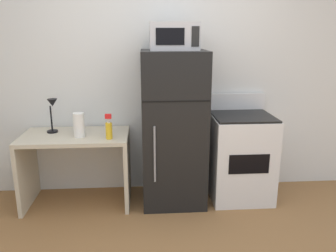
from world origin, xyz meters
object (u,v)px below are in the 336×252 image
paper_towel_roll (79,125)px  coffee_mug (78,127)px  refrigerator (173,129)px  microwave (174,36)px  desk_lamp (52,110)px  spray_bottle (109,129)px  desk (77,156)px  oven_range (240,156)px

paper_towel_roll → coffee_mug: bearing=102.9°
refrigerator → microwave: size_ratio=3.44×
desk_lamp → microwave: (1.23, -0.11, 0.72)m
paper_towel_roll → refrigerator: bearing=4.7°
desk_lamp → spray_bottle: (0.59, -0.26, -0.14)m
coffee_mug → microwave: 1.35m
desk → coffee_mug: (0.02, 0.11, 0.28)m
desk_lamp → paper_towel_roll: (0.29, -0.17, -0.12)m
paper_towel_roll → oven_range: size_ratio=0.22×
paper_towel_roll → desk: bearing=127.8°
desk_lamp → spray_bottle: desk_lamp is taller
spray_bottle → oven_range: 1.43m
paper_towel_roll → microwave: 1.26m
spray_bottle → coffee_mug: spray_bottle is taller
paper_towel_roll → microwave: microwave is taller
desk_lamp → microwave: size_ratio=0.77×
desk → microwave: (1.00, -0.02, 1.20)m
oven_range → microwave: bearing=-177.1°
desk → coffee_mug: 0.30m
desk_lamp → coffee_mug: bearing=7.1°
paper_towel_roll → spray_bottle: size_ratio=0.96×
desk_lamp → microwave: microwave is taller
desk → paper_towel_roll: bearing=-52.2°
paper_towel_roll → spray_bottle: (0.30, -0.09, -0.02)m
desk → desk_lamp: bearing=159.3°
desk → refrigerator: (1.00, -0.00, 0.27)m
desk_lamp → spray_bottle: 0.65m
desk → spray_bottle: spray_bottle is taller
microwave → oven_range: (0.72, 0.04, -1.24)m
refrigerator → coffee_mug: bearing=173.2°
desk → oven_range: oven_range is taller
microwave → desk_lamp: bearing=174.9°
microwave → spray_bottle: bearing=-167.0°
desk → coffee_mug: bearing=81.3°
spray_bottle → refrigerator: bearing=14.8°
spray_bottle → microwave: microwave is taller
paper_towel_roll → microwave: bearing=3.4°
paper_towel_roll → coffee_mug: size_ratio=2.53×
desk → oven_range: (1.72, 0.01, -0.05)m
desk_lamp → paper_towel_roll: bearing=-29.9°
coffee_mug → oven_range: size_ratio=0.09×
refrigerator → oven_range: bearing=1.2°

